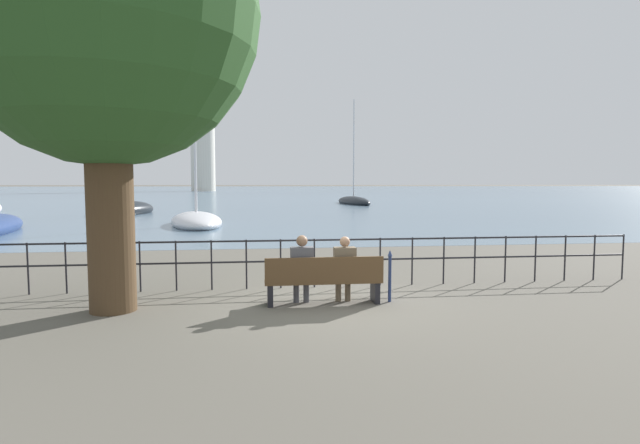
% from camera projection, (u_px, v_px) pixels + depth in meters
% --- Properties ---
extents(ground_plane, '(1000.00, 1000.00, 0.00)m').
position_uv_depth(ground_plane, '(323.00, 304.00, 9.27)').
color(ground_plane, '#605B51').
extents(harbor_water, '(600.00, 300.00, 0.01)m').
position_uv_depth(harbor_water, '(261.00, 190.00, 165.48)').
color(harbor_water, slate).
rests_on(harbor_water, ground_plane).
extents(shade_tree, '(5.25, 5.25, 7.76)m').
position_uv_depth(shade_tree, '(104.00, 13.00, 8.36)').
color(shade_tree, '#4C3823').
rests_on(shade_tree, ground_plane).
extents(park_bench, '(2.17, 0.45, 0.90)m').
position_uv_depth(park_bench, '(324.00, 281.00, 9.17)').
color(park_bench, brown).
rests_on(park_bench, ground_plane).
extents(seated_person_left, '(0.42, 0.35, 1.29)m').
position_uv_depth(seated_person_left, '(302.00, 267.00, 9.18)').
color(seated_person_left, '#4C4C51').
rests_on(seated_person_left, ground_plane).
extents(seated_person_right, '(0.40, 0.35, 1.25)m').
position_uv_depth(seated_person_right, '(344.00, 267.00, 9.28)').
color(seated_person_right, brown).
rests_on(seated_person_right, ground_plane).
extents(promenade_railing, '(14.48, 0.04, 1.05)m').
position_uv_depth(promenade_railing, '(314.00, 255.00, 10.68)').
color(promenade_railing, black).
rests_on(promenade_railing, ground_plane).
extents(closed_umbrella, '(0.09, 0.09, 0.99)m').
position_uv_depth(closed_umbrella, '(390.00, 273.00, 9.38)').
color(closed_umbrella, navy).
rests_on(closed_umbrella, ground_plane).
extents(sailboat_0, '(3.04, 9.08, 11.22)m').
position_uv_depth(sailboat_0, '(353.00, 201.00, 52.44)').
color(sailboat_0, black).
rests_on(sailboat_0, ground_plane).
extents(sailboat_3, '(3.73, 7.20, 7.45)m').
position_uv_depth(sailboat_3, '(196.00, 221.00, 26.21)').
color(sailboat_3, silver).
rests_on(sailboat_3, ground_plane).
extents(sailboat_4, '(4.14, 6.88, 7.99)m').
position_uv_depth(sailboat_4, '(126.00, 210.00, 35.75)').
color(sailboat_4, black).
rests_on(sailboat_4, ground_plane).
extents(harbor_lighthouse, '(6.34, 6.34, 29.42)m').
position_uv_depth(harbor_lighthouse, '(203.00, 140.00, 132.11)').
color(harbor_lighthouse, silver).
rests_on(harbor_lighthouse, ground_plane).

